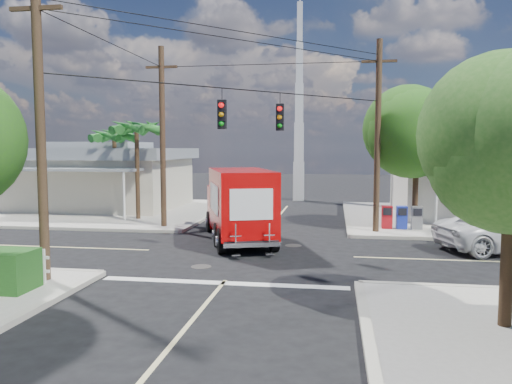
# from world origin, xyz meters

# --- Properties ---
(ground) EXTENTS (120.00, 120.00, 0.00)m
(ground) POSITION_xyz_m (0.00, 0.00, 0.00)
(ground) COLOR black
(ground) RESTS_ON ground
(sidewalk_ne) EXTENTS (14.12, 14.12, 0.14)m
(sidewalk_ne) POSITION_xyz_m (10.88, 10.88, 0.07)
(sidewalk_ne) COLOR #A7A196
(sidewalk_ne) RESTS_ON ground
(sidewalk_nw) EXTENTS (14.12, 14.12, 0.14)m
(sidewalk_nw) POSITION_xyz_m (-10.88, 10.88, 0.07)
(sidewalk_nw) COLOR #A7A196
(sidewalk_nw) RESTS_ON ground
(road_markings) EXTENTS (32.00, 32.00, 0.01)m
(road_markings) POSITION_xyz_m (0.00, -1.47, 0.01)
(road_markings) COLOR beige
(road_markings) RESTS_ON ground
(building_ne) EXTENTS (11.80, 10.20, 4.50)m
(building_ne) POSITION_xyz_m (12.50, 11.97, 2.32)
(building_ne) COLOR beige
(building_ne) RESTS_ON sidewalk_ne
(building_nw) EXTENTS (10.80, 10.20, 4.30)m
(building_nw) POSITION_xyz_m (-12.00, 12.46, 2.22)
(building_nw) COLOR beige
(building_nw) RESTS_ON sidewalk_nw
(radio_tower) EXTENTS (0.80, 0.80, 17.00)m
(radio_tower) POSITION_xyz_m (0.50, 20.00, 5.64)
(radio_tower) COLOR silver
(radio_tower) RESTS_ON ground
(tree_ne_front) EXTENTS (4.21, 4.14, 6.66)m
(tree_ne_front) POSITION_xyz_m (7.21, 6.76, 4.77)
(tree_ne_front) COLOR #422D1C
(tree_ne_front) RESTS_ON sidewalk_ne
(tree_ne_back) EXTENTS (3.77, 3.66, 5.82)m
(tree_ne_back) POSITION_xyz_m (9.81, 8.96, 4.19)
(tree_ne_back) COLOR #422D1C
(tree_ne_back) RESTS_ON sidewalk_ne
(palm_nw_front) EXTENTS (3.01, 3.08, 5.59)m
(palm_nw_front) POSITION_xyz_m (-7.50, 7.50, 5.04)
(palm_nw_front) COLOR #422D1C
(palm_nw_front) RESTS_ON sidewalk_nw
(palm_nw_back) EXTENTS (3.01, 3.08, 5.19)m
(palm_nw_back) POSITION_xyz_m (-9.50, 9.00, 4.67)
(palm_nw_back) COLOR #422D1C
(palm_nw_back) RESTS_ON sidewalk_nw
(utility_poles) EXTENTS (12.00, 10.68, 9.00)m
(utility_poles) POSITION_xyz_m (-1.58, 1.60, 4.67)
(utility_poles) COLOR #473321
(utility_poles) RESTS_ON ground
(vending_boxes) EXTENTS (1.90, 0.50, 1.10)m
(vending_boxes) POSITION_xyz_m (6.50, 6.20, 0.69)
(vending_boxes) COLOR #A10F16
(vending_boxes) RESTS_ON sidewalk_ne
(delivery_truck) EXTENTS (4.38, 7.53, 3.13)m
(delivery_truck) POSITION_xyz_m (-0.83, 2.47, 1.59)
(delivery_truck) COLOR black
(delivery_truck) RESTS_ON ground
(parked_car) EXTENTS (6.17, 4.23, 1.57)m
(parked_car) POSITION_xyz_m (10.07, 2.05, 0.78)
(parked_car) COLOR silver
(parked_car) RESTS_ON ground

